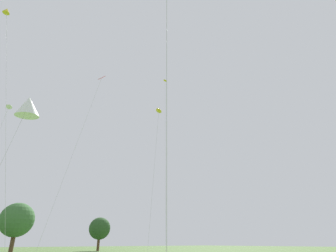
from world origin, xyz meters
name	(u,v)px	position (x,y,z in m)	size (l,w,h in m)	color
small_kite_streamer_purple	(8,110)	(-6.13, 19.36, 10.60)	(1.82, 4.76, 11.05)	white
small_kite_diamond_red	(159,112)	(10.06, 22.92, 16.76)	(1.96, 1.40, 17.16)	yellow
small_kite_bird_shape	(165,89)	(13.75, 26.28, 22.92)	(2.74, 3.49, 24.65)	yellow
small_kite_stunt_black	(28,106)	(-5.75, 14.38, 9.03)	(2.94, 4.35, 9.67)	white
small_kite_tiny_distant	(7,14)	(-7.76, 21.29, 20.04)	(4.26, 1.32, 20.62)	yellow
small_kite_box_yellow	(96,92)	(3.05, 26.03, 18.33)	(4.24, 2.37, 20.72)	red
tree_shrub_far	(17,220)	(5.10, 63.12, 6.10)	(6.65, 6.65, 9.46)	#513823
tree_broad_distant	(100,229)	(24.89, 66.12, 5.13)	(5.26, 5.26, 7.79)	#513823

